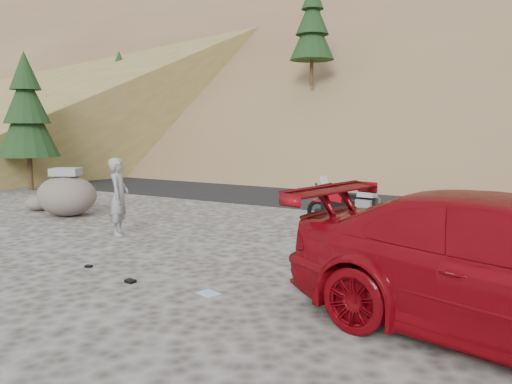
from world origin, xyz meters
TOP-DOWN VIEW (x-y plane):
  - ground at (0.00, 0.00)m, footprint 140.00×140.00m
  - road at (0.00, 9.00)m, footprint 120.00×7.00m
  - hillside at (-0.05, 40.88)m, footprint 120.00×73.00m
  - conifer_verge at (-11.00, 4.50)m, footprint 2.20×2.20m
  - motorcycle at (1.61, 3.72)m, footprint 1.99×0.69m
  - man at (-2.34, 0.51)m, footprint 0.64×0.72m
  - boulder at (-5.26, 1.51)m, footprint 1.96×1.80m
  - small_rock at (-6.66, 1.64)m, footprint 0.76×0.70m
  - gear_blue_mat at (2.84, -0.81)m, footprint 0.43×0.34m
  - gear_funnel at (3.49, -1.12)m, footprint 0.17×0.17m
  - gear_glove_a at (0.28, -1.84)m, footprint 0.16×0.13m
  - gear_glove_b at (-0.91, -1.60)m, footprint 0.12×0.10m
  - gear_blue_cloth at (1.57, -1.66)m, footprint 0.35×0.30m

SIDE VIEW (x-z plane):
  - ground at x=0.00m, z-range 0.00..0.00m
  - road at x=0.00m, z-range -0.03..0.03m
  - man at x=-2.34m, z-range -0.83..0.83m
  - gear_blue_cloth at x=1.57m, z-range 0.00..0.01m
  - gear_glove_b at x=-0.91m, z-range 0.00..0.04m
  - gear_glove_a at x=0.28m, z-range 0.00..0.04m
  - gear_blue_mat at x=2.84m, z-range 0.00..0.16m
  - gear_funnel at x=3.49m, z-range 0.00..0.17m
  - small_rock at x=-6.66m, z-range 0.00..0.42m
  - motorcycle at x=1.61m, z-range -0.09..1.10m
  - boulder at x=-5.26m, z-range -0.08..1.16m
  - conifer_verge at x=-11.00m, z-range 0.37..5.41m
  - hillside at x=-0.05m, z-range -12.28..34.44m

